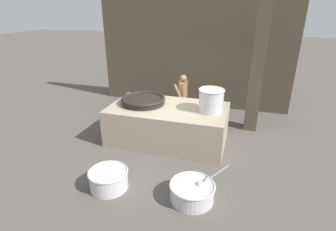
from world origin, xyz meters
The scene contains 9 objects.
ground_plane centered at (0.00, 0.00, 0.00)m, with size 60.00×60.00×0.00m, color #56514C.
back_wall centered at (0.00, 3.08, 1.86)m, with size 6.85×0.24×3.73m, color #4C4233.
support_pillar centered at (2.17, 1.45, 1.86)m, with size 0.36×0.36×3.73m, color #4C4233.
hearth_platform centered at (0.00, 0.00, 0.49)m, with size 3.12×1.76×0.98m.
giant_wok_near centered at (-0.73, 0.06, 1.08)m, with size 1.21×1.21×0.18m.
stock_pot centered at (1.13, 0.02, 1.29)m, with size 0.66×0.66×0.59m.
cook centered at (0.06, 1.40, 0.83)m, with size 0.37×0.57×1.53m.
prep_bowl_vegetables centered at (1.15, -2.21, 0.20)m, with size 1.08×0.88×0.72m.
prep_bowl_meat centered at (-0.56, -2.35, 0.22)m, with size 0.81×0.81×0.40m.
Camera 1 is at (1.89, -6.23, 3.47)m, focal length 28.00 mm.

